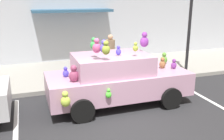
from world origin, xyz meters
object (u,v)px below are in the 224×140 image
at_px(plush_covered_car, 117,78).
at_px(teddy_bear_on_sidewalk, 135,67).
at_px(street_lamp_post, 190,16).
at_px(pedestrian_walking_past, 110,57).

xyz_separation_m(plush_covered_car, teddy_bear_on_sidewalk, (1.65, 2.32, -0.39)).
distance_m(plush_covered_car, teddy_bear_on_sidewalk, 2.88).
distance_m(plush_covered_car, street_lamp_post, 4.56).
bearing_deg(pedestrian_walking_past, teddy_bear_on_sidewalk, 0.80).
relative_size(street_lamp_post, pedestrian_walking_past, 2.23).
bearing_deg(teddy_bear_on_sidewalk, plush_covered_car, -125.31).
distance_m(street_lamp_post, pedestrian_walking_past, 3.58).
bearing_deg(plush_covered_car, street_lamp_post, 26.94).
height_order(street_lamp_post, pedestrian_walking_past, street_lamp_post).
distance_m(plush_covered_car, pedestrian_walking_past, 2.38).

